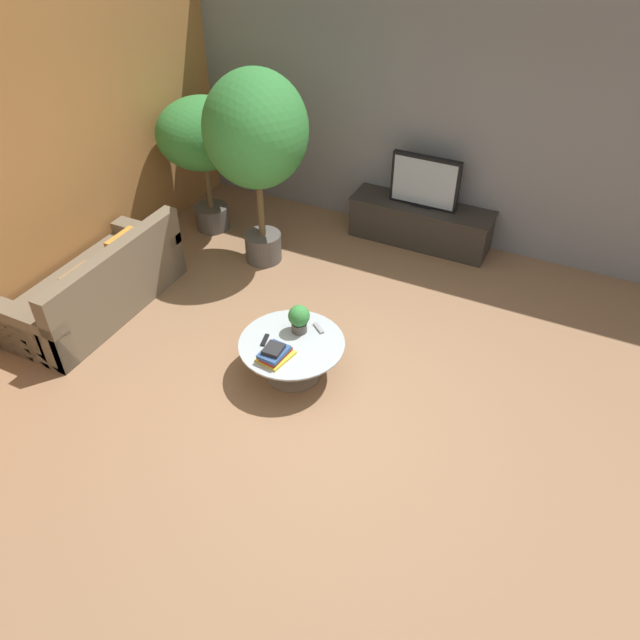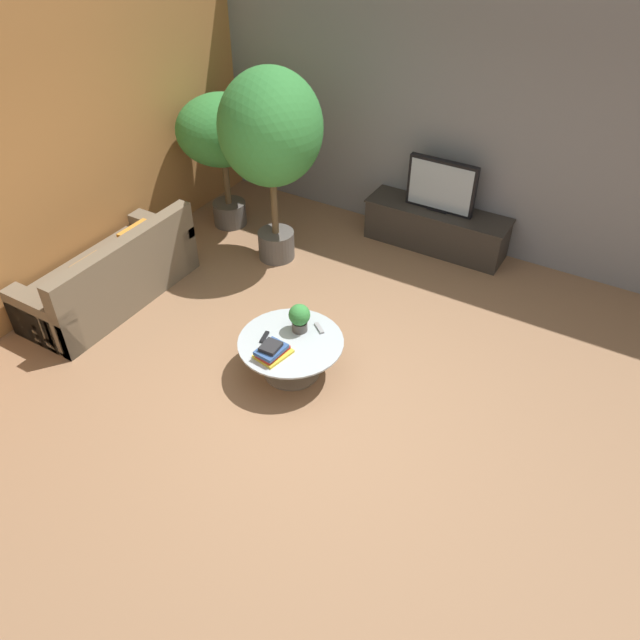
% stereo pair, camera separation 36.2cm
% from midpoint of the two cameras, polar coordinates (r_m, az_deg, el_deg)
% --- Properties ---
extents(ground_plane, '(24.00, 24.00, 0.00)m').
position_cam_midpoint_polar(ground_plane, '(5.81, -1.82, -6.82)').
color(ground_plane, '#8C6647').
extents(back_wall_stone, '(7.40, 0.12, 3.00)m').
position_cam_midpoint_polar(back_wall_stone, '(7.58, 10.01, 17.77)').
color(back_wall_stone, slate).
rests_on(back_wall_stone, ground).
extents(side_wall_left, '(0.12, 7.40, 3.00)m').
position_cam_midpoint_polar(side_wall_left, '(6.96, -26.38, 12.38)').
color(side_wall_left, '#B2753D').
rests_on(side_wall_left, ground).
extents(media_console, '(1.74, 0.50, 0.52)m').
position_cam_midpoint_polar(media_console, '(7.84, 7.84, 8.73)').
color(media_console, '#2D2823').
rests_on(media_console, ground).
extents(television, '(0.83, 0.13, 0.62)m').
position_cam_midpoint_polar(television, '(7.58, 8.20, 12.36)').
color(television, black).
rests_on(television, media_console).
extents(coffee_table, '(0.99, 0.99, 0.39)m').
position_cam_midpoint_polar(coffee_table, '(5.85, -4.35, -2.97)').
color(coffee_table, '#756656').
rests_on(coffee_table, ground).
extents(couch_by_wall, '(0.84, 1.96, 0.84)m').
position_cam_midpoint_polar(couch_by_wall, '(7.07, -20.89, 2.75)').
color(couch_by_wall, brown).
rests_on(couch_by_wall, ground).
extents(potted_palm_tall, '(1.09, 1.09, 1.69)m').
position_cam_midpoint_polar(potted_palm_tall, '(7.84, -12.05, 15.93)').
color(potted_palm_tall, '#514C47').
rests_on(potted_palm_tall, ground).
extents(potted_palm_corner, '(1.13, 1.13, 2.24)m').
position_cam_midpoint_polar(potted_palm_corner, '(6.91, -7.44, 16.41)').
color(potted_palm_corner, '#514C47').
rests_on(potted_palm_corner, ground).
extents(potted_plant_tabletop, '(0.20, 0.20, 0.29)m').
position_cam_midpoint_polar(potted_plant_tabletop, '(5.79, -3.72, 0.14)').
color(potted_plant_tabletop, '#514C47').
rests_on(potted_plant_tabletop, coffee_table).
extents(book_stack, '(0.29, 0.35, 0.13)m').
position_cam_midpoint_polar(book_stack, '(5.59, -6.00, -3.11)').
color(book_stack, gold).
rests_on(book_stack, coffee_table).
extents(remote_black, '(0.08, 0.16, 0.02)m').
position_cam_midpoint_polar(remote_black, '(5.81, -6.85, -1.87)').
color(remote_black, black).
rests_on(remote_black, coffee_table).
extents(remote_silver, '(0.15, 0.13, 0.02)m').
position_cam_midpoint_polar(remote_silver, '(5.90, -1.87, -0.79)').
color(remote_silver, gray).
rests_on(remote_silver, coffee_table).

